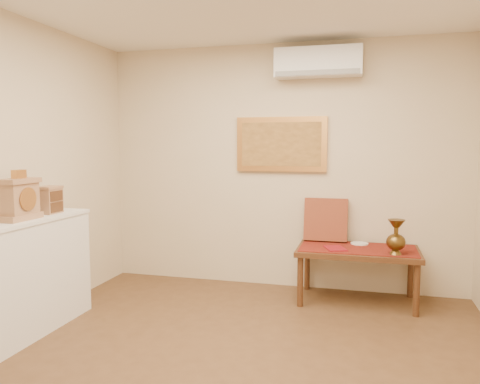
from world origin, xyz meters
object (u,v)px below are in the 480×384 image
(brass_urn_tall, at_px, (396,233))
(mantel_clock, at_px, (20,199))
(low_table, at_px, (358,255))
(wooden_chest, at_px, (49,200))

(brass_urn_tall, bearing_deg, mantel_clock, -154.90)
(brass_urn_tall, height_order, low_table, brass_urn_tall)
(mantel_clock, xyz_separation_m, wooden_chest, (-0.02, 0.39, -0.05))
(wooden_chest, bearing_deg, mantel_clock, -87.19)
(mantel_clock, relative_size, low_table, 0.34)
(brass_urn_tall, xyz_separation_m, wooden_chest, (-3.02, -1.02, 0.34))
(brass_urn_tall, relative_size, low_table, 0.34)
(wooden_chest, bearing_deg, brass_urn_tall, 18.65)
(brass_urn_tall, distance_m, mantel_clock, 3.34)
(mantel_clock, distance_m, wooden_chest, 0.39)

